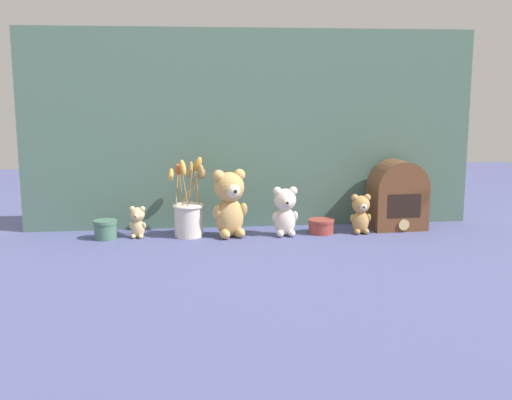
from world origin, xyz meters
TOP-DOWN VIEW (x-y plane):
  - ground_plane at (0.00, 0.00)m, footprint 4.00×4.00m
  - backdrop_wall at (0.00, 0.17)m, footprint 1.70×0.02m
  - teddy_bear_large at (-0.10, 0.00)m, footprint 0.14×0.12m
  - teddy_bear_medium at (0.10, -0.00)m, footprint 0.10×0.09m
  - teddy_bear_small at (0.38, 0.00)m, footprint 0.08×0.07m
  - teddy_bear_tiny at (-0.42, 0.03)m, footprint 0.06×0.06m
  - flower_vase at (-0.24, 0.03)m, footprint 0.14×0.14m
  - vintage_radio at (0.54, 0.06)m, footprint 0.21×0.15m
  - decorative_tin_tall at (-0.54, 0.02)m, footprint 0.08×0.08m
  - decorative_tin_short at (0.24, 0.02)m, footprint 0.10×0.10m

SIDE VIEW (x-z plane):
  - ground_plane at x=0.00m, z-range 0.00..0.00m
  - decorative_tin_short at x=0.24m, z-range 0.00..0.05m
  - decorative_tin_tall at x=-0.54m, z-range 0.00..0.07m
  - teddy_bear_tiny at x=-0.42m, z-range 0.00..0.12m
  - teddy_bear_small at x=0.38m, z-range 0.00..0.15m
  - flower_vase at x=-0.24m, z-range -0.05..0.23m
  - teddy_bear_medium at x=0.10m, z-range 0.00..0.18m
  - vintage_radio at x=0.54m, z-range -0.01..0.25m
  - teddy_bear_large at x=-0.10m, z-range 0.01..0.25m
  - backdrop_wall at x=0.00m, z-range 0.00..0.74m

